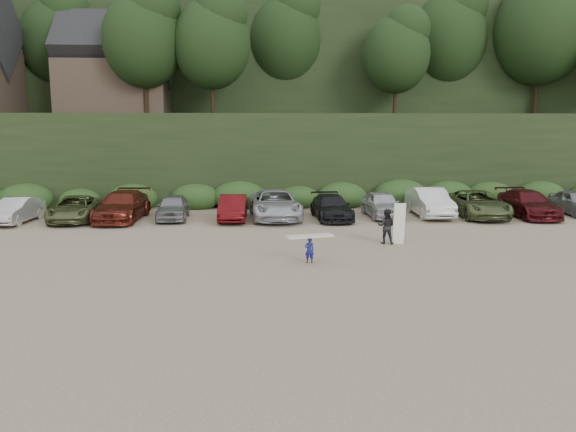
{
  "coord_description": "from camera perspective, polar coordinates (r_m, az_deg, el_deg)",
  "views": [
    {
      "loc": [
        -1.7,
        -21.32,
        5.29
      ],
      "look_at": [
        -0.06,
        3.0,
        1.3
      ],
      "focal_mm": 35.0,
      "sensor_mm": 36.0,
      "label": 1
    }
  ],
  "objects": [
    {
      "name": "adult_surfer",
      "position": [
        25.44,
        10.06,
        -1.01
      ],
      "size": [
        1.25,
        0.81,
        1.86
      ],
      "color": "black",
      "rests_on": "ground"
    },
    {
      "name": "ground",
      "position": [
        22.03,
        0.69,
        -4.6
      ],
      "size": [
        120.0,
        120.0,
        0.0
      ],
      "primitive_type": "plane",
      "color": "tan",
      "rests_on": "ground"
    },
    {
      "name": "child_surfer",
      "position": [
        21.57,
        2.19,
        -2.87
      ],
      "size": [
        1.9,
        0.93,
        1.1
      ],
      "color": "navy",
      "rests_on": "ground"
    },
    {
      "name": "hillside_backdrop",
      "position": [
        57.57,
        -2.48,
        15.2
      ],
      "size": [
        90.0,
        41.5,
        28.0
      ],
      "color": "black",
      "rests_on": "ground"
    },
    {
      "name": "parked_cars",
      "position": [
        31.83,
        2.8,
        1.08
      ],
      "size": [
        39.19,
        5.96,
        1.65
      ],
      "color": "silver",
      "rests_on": "ground"
    }
  ]
}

